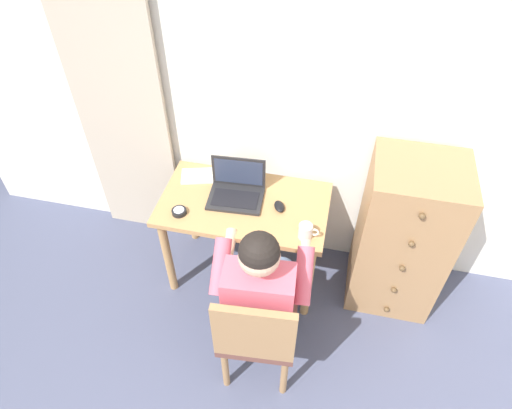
{
  "coord_description": "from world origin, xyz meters",
  "views": [
    {
      "loc": [
        0.3,
        -0.1,
        2.71
      ],
      "look_at": [
        -0.11,
        1.73,
        0.82
      ],
      "focal_mm": 31.57,
      "sensor_mm": 36.0,
      "label": 1
    }
  ],
  "objects_px": {
    "computer_mouse": "(279,206)",
    "notebook_pad": "(197,176)",
    "desk_clock": "(179,212)",
    "laptop": "(237,189)",
    "chair": "(257,332)",
    "desk": "(244,215)",
    "coffee_mug": "(306,231)",
    "dresser": "(402,237)",
    "person_seated": "(261,285)"
  },
  "relations": [
    {
      "from": "chair",
      "to": "notebook_pad",
      "type": "bearing_deg",
      "value": 123.81
    },
    {
      "from": "dresser",
      "to": "laptop",
      "type": "bearing_deg",
      "value": -178.91
    },
    {
      "from": "desk",
      "to": "person_seated",
      "type": "height_order",
      "value": "person_seated"
    },
    {
      "from": "person_seated",
      "to": "laptop",
      "type": "bearing_deg",
      "value": 115.64
    },
    {
      "from": "desk_clock",
      "to": "notebook_pad",
      "type": "distance_m",
      "value": 0.35
    },
    {
      "from": "computer_mouse",
      "to": "coffee_mug",
      "type": "relative_size",
      "value": 0.83
    },
    {
      "from": "computer_mouse",
      "to": "desk_clock",
      "type": "height_order",
      "value": "computer_mouse"
    },
    {
      "from": "notebook_pad",
      "to": "coffee_mug",
      "type": "distance_m",
      "value": 0.86
    },
    {
      "from": "chair",
      "to": "coffee_mug",
      "type": "xyz_separation_m",
      "value": [
        0.17,
        0.54,
        0.28
      ]
    },
    {
      "from": "dresser",
      "to": "person_seated",
      "type": "bearing_deg",
      "value": -140.98
    },
    {
      "from": "desk_clock",
      "to": "coffee_mug",
      "type": "relative_size",
      "value": 0.75
    },
    {
      "from": "laptop",
      "to": "notebook_pad",
      "type": "bearing_deg",
      "value": 159.09
    },
    {
      "from": "chair",
      "to": "notebook_pad",
      "type": "xyz_separation_m",
      "value": [
        -0.6,
        0.9,
        0.23
      ]
    },
    {
      "from": "coffee_mug",
      "to": "laptop",
      "type": "bearing_deg",
      "value": 152.09
    },
    {
      "from": "chair",
      "to": "coffee_mug",
      "type": "distance_m",
      "value": 0.63
    },
    {
      "from": "dresser",
      "to": "notebook_pad",
      "type": "height_order",
      "value": "dresser"
    },
    {
      "from": "laptop",
      "to": "computer_mouse",
      "type": "relative_size",
      "value": 3.55
    },
    {
      "from": "desk",
      "to": "desk_clock",
      "type": "xyz_separation_m",
      "value": [
        -0.36,
        -0.18,
        0.13
      ]
    },
    {
      "from": "dresser",
      "to": "desk",
      "type": "bearing_deg",
      "value": -175.85
    },
    {
      "from": "desk",
      "to": "person_seated",
      "type": "xyz_separation_m",
      "value": [
        0.23,
        -0.55,
        0.07
      ]
    },
    {
      "from": "person_seated",
      "to": "coffee_mug",
      "type": "relative_size",
      "value": 9.97
    },
    {
      "from": "dresser",
      "to": "notebook_pad",
      "type": "distance_m",
      "value": 1.37
    },
    {
      "from": "person_seated",
      "to": "coffee_mug",
      "type": "height_order",
      "value": "person_seated"
    },
    {
      "from": "dresser",
      "to": "computer_mouse",
      "type": "relative_size",
      "value": 11.22
    },
    {
      "from": "desk",
      "to": "dresser",
      "type": "bearing_deg",
      "value": 4.15
    },
    {
      "from": "person_seated",
      "to": "computer_mouse",
      "type": "distance_m",
      "value": 0.55
    },
    {
      "from": "desk_clock",
      "to": "laptop",
      "type": "bearing_deg",
      "value": 37.22
    },
    {
      "from": "person_seated",
      "to": "laptop",
      "type": "height_order",
      "value": "person_seated"
    },
    {
      "from": "laptop",
      "to": "computer_mouse",
      "type": "xyz_separation_m",
      "value": [
        0.28,
        -0.06,
        -0.04
      ]
    },
    {
      "from": "dresser",
      "to": "computer_mouse",
      "type": "distance_m",
      "value": 0.8
    },
    {
      "from": "chair",
      "to": "computer_mouse",
      "type": "distance_m",
      "value": 0.77
    },
    {
      "from": "laptop",
      "to": "desk_clock",
      "type": "relative_size",
      "value": 3.95
    },
    {
      "from": "notebook_pad",
      "to": "dresser",
      "type": "bearing_deg",
      "value": -19.8
    },
    {
      "from": "computer_mouse",
      "to": "notebook_pad",
      "type": "relative_size",
      "value": 0.48
    },
    {
      "from": "chair",
      "to": "person_seated",
      "type": "height_order",
      "value": "person_seated"
    },
    {
      "from": "person_seated",
      "to": "laptop",
      "type": "xyz_separation_m",
      "value": [
        -0.29,
        0.6,
        0.1
      ]
    },
    {
      "from": "laptop",
      "to": "coffee_mug",
      "type": "distance_m",
      "value": 0.54
    },
    {
      "from": "coffee_mug",
      "to": "computer_mouse",
      "type": "bearing_deg",
      "value": 134.18
    },
    {
      "from": "desk_clock",
      "to": "person_seated",
      "type": "bearing_deg",
      "value": -32.14
    },
    {
      "from": "computer_mouse",
      "to": "dresser",
      "type": "bearing_deg",
      "value": -18.31
    },
    {
      "from": "chair",
      "to": "laptop",
      "type": "distance_m",
      "value": 0.89
    },
    {
      "from": "desk",
      "to": "chair",
      "type": "relative_size",
      "value": 1.2
    },
    {
      "from": "dresser",
      "to": "coffee_mug",
      "type": "relative_size",
      "value": 9.35
    },
    {
      "from": "laptop",
      "to": "coffee_mug",
      "type": "relative_size",
      "value": 2.96
    },
    {
      "from": "dresser",
      "to": "notebook_pad",
      "type": "bearing_deg",
      "value": 176.04
    },
    {
      "from": "computer_mouse",
      "to": "coffee_mug",
      "type": "xyz_separation_m",
      "value": [
        0.19,
        -0.2,
        0.03
      ]
    },
    {
      "from": "desk",
      "to": "computer_mouse",
      "type": "distance_m",
      "value": 0.26
    },
    {
      "from": "chair",
      "to": "desk_clock",
      "type": "relative_size",
      "value": 9.75
    },
    {
      "from": "laptop",
      "to": "dresser",
      "type": "bearing_deg",
      "value": 1.09
    },
    {
      "from": "desk",
      "to": "coffee_mug",
      "type": "xyz_separation_m",
      "value": [
        0.42,
        -0.2,
        0.17
      ]
    }
  ]
}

